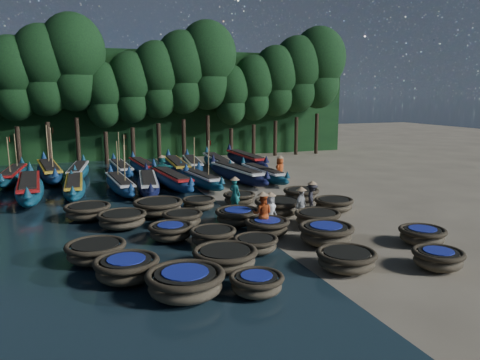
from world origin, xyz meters
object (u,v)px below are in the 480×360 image
object	(u,v)px
coracle_12	(213,236)
long_boat_8	(263,174)
coracle_7	(256,244)
long_boat_5	(170,179)
coracle_14	(317,218)
long_boat_2	(74,186)
long_boat_14	(176,166)
coracle_15	(122,219)
fisherman_5	(162,168)
coracle_11	(171,231)
coracle_24	(301,195)
long_boat_11	(78,172)
fisherman_2	(263,213)
long_boat_12	(121,169)
coracle_5	(127,268)
coracle_23	(239,198)
long_boat_7	(237,174)
long_boat_6	(199,179)
long_boat_3	(120,184)
long_boat_15	(193,164)
coracle_8	(326,234)
long_boat_10	(49,171)
coracle_17	(238,216)
long_boat_13	(142,166)
coracle_18	(278,206)
long_boat_9	(13,175)
long_boat_1	(29,188)
long_boat_16	(217,162)
coracle_3	(346,259)
coracle_1	(185,282)
fisherman_0	(270,209)
long_boat_4	(148,184)
coracle_4	(438,258)
fisherman_6	(280,169)
long_boat_17	(246,159)
coracle_13	(267,227)
fisherman_3	(312,197)
fisherman_1	(235,193)
coracle_10	(96,251)
coracle_19	(334,204)
coracle_22	(199,204)
fisherman_4	(301,204)

from	to	relation	value
coracle_12	long_boat_8	world-z (taller)	long_boat_8
coracle_7	long_boat_5	size ratio (longest dim) A/B	0.21
coracle_14	long_boat_2	size ratio (longest dim) A/B	0.29
coracle_14	long_boat_14	xyz separation A→B (m)	(-2.84, 16.60, 0.14)
coracle_15	fisherman_5	size ratio (longest dim) A/B	1.21
coracle_11	coracle_12	bearing A→B (deg)	-42.37
coracle_24	long_boat_5	size ratio (longest dim) A/B	0.29
long_boat_11	fisherman_2	xyz separation A→B (m)	(7.17, -17.18, 0.44)
long_boat_8	long_boat_12	xyz separation A→B (m)	(-9.19, 5.68, 0.01)
coracle_5	long_boat_11	distance (m)	20.53
coracle_23	long_boat_7	distance (m)	7.05
long_boat_6	long_boat_7	world-z (taller)	long_boat_6
long_boat_6	long_boat_7	size ratio (longest dim) A/B	0.88
long_boat_3	long_boat_15	world-z (taller)	long_boat_3
long_boat_8	long_boat_12	world-z (taller)	long_boat_12
coracle_8	long_boat_10	bearing A→B (deg)	118.95
coracle_17	long_boat_13	distance (m)	16.45
coracle_18	long_boat_9	distance (m)	19.67
coracle_12	long_boat_1	distance (m)	14.36
long_boat_11	long_boat_16	world-z (taller)	long_boat_16
long_boat_7	coracle_14	bearing A→B (deg)	-99.61
coracle_3	coracle_14	distance (m)	5.37
long_boat_10	coracle_18	bearing A→B (deg)	-59.72
coracle_1	long_boat_1	world-z (taller)	long_boat_1
coracle_8	long_boat_15	size ratio (longest dim) A/B	0.34
coracle_23	fisherman_0	world-z (taller)	fisherman_0
long_boat_4	fisherman_2	size ratio (longest dim) A/B	3.85
coracle_3	long_boat_11	xyz separation A→B (m)	(-8.21, 22.18, 0.10)
coracle_14	long_boat_16	size ratio (longest dim) A/B	0.27
coracle_4	long_boat_6	distance (m)	17.82
coracle_23	long_boat_1	xyz separation A→B (m)	(-10.94, 6.01, 0.22)
long_boat_13	fisherman_6	size ratio (longest dim) A/B	3.76
long_boat_12	long_boat_17	distance (m)	10.41
long_boat_17	fisherman_0	xyz separation A→B (m)	(-5.45, -17.28, 0.25)
coracle_13	long_boat_9	distance (m)	20.84
long_boat_9	fisherman_3	world-z (taller)	long_boat_9
coracle_15	long_boat_12	distance (m)	14.48
long_boat_11	coracle_8	bearing A→B (deg)	-57.22
fisherman_1	long_boat_10	bearing A→B (deg)	0.15
coracle_5	coracle_11	world-z (taller)	coracle_5
long_boat_16	fisherman_2	world-z (taller)	fisherman_2
fisherman_5	long_boat_12	bearing A→B (deg)	-56.45
coracle_8	long_boat_13	size ratio (longest dim) A/B	0.34
coracle_10	coracle_19	world-z (taller)	coracle_10
fisherman_0	coracle_17	bearing A→B (deg)	118.80
coracle_22	coracle_23	xyz separation A→B (m)	(2.42, 0.40, 0.01)
coracle_4	coracle_14	size ratio (longest dim) A/B	0.97
coracle_5	coracle_22	xyz separation A→B (m)	(4.71, 8.29, -0.08)
long_boat_7	long_boat_17	distance (m)	6.92
long_boat_10	fisherman_4	distance (m)	20.01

